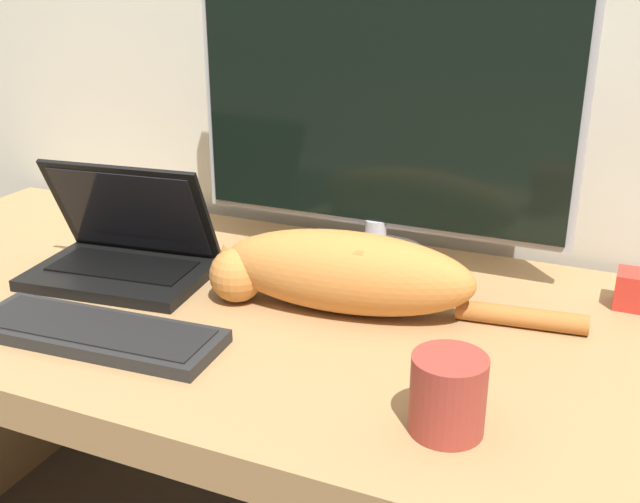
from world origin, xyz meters
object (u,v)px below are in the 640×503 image
object	(u,v)px
monitor	(379,125)
laptop	(123,254)
external_keyboard	(95,333)
coffee_mug	(448,394)
cat	(341,271)

from	to	relation	value
monitor	laptop	world-z (taller)	monitor
monitor	external_keyboard	xyz separation A→B (m)	(-0.28, -0.46, -0.25)
external_keyboard	coffee_mug	xyz separation A→B (m)	(0.54, -0.02, 0.04)
laptop	cat	bearing A→B (deg)	-2.82
external_keyboard	cat	xyz separation A→B (m)	(0.30, 0.24, 0.06)
monitor	external_keyboard	distance (m)	0.60
monitor	laptop	distance (m)	0.51
coffee_mug	laptop	bearing A→B (deg)	160.20
laptop	cat	world-z (taller)	laptop
monitor	coffee_mug	xyz separation A→B (m)	(0.26, -0.48, -0.21)
cat	external_keyboard	bearing A→B (deg)	-147.38
monitor	coffee_mug	distance (m)	0.59
external_keyboard	coffee_mug	distance (m)	0.55
coffee_mug	monitor	bearing A→B (deg)	118.51
laptop	external_keyboard	world-z (taller)	laptop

